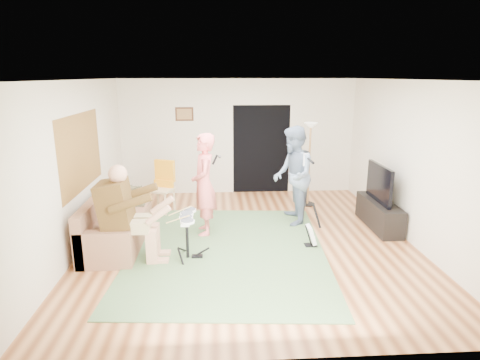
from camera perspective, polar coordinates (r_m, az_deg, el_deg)
name	(u,v)px	position (r m, az deg, el deg)	size (l,w,h in m)	color
floor	(248,241)	(7.00, 1.20, -8.63)	(6.00, 6.00, 0.00)	brown
walls	(249,164)	(6.58, 1.26, 2.23)	(5.50, 6.00, 2.70)	beige
ceiling	(249,80)	(6.43, 1.33, 14.07)	(6.00, 6.00, 0.00)	white
window_blinds	(81,152)	(7.07, -21.68, 3.71)	(2.05, 2.05, 0.00)	olive
doorway	(261,149)	(9.61, 3.05, 4.35)	(2.10, 2.10, 0.00)	black
picture_frame	(184,114)	(9.46, -7.92, 9.27)	(0.42, 0.03, 0.32)	#3F2314
area_rug	(228,251)	(6.61, -1.71, -10.00)	(3.09, 3.94, 0.02)	#4A6C41
sofa	(113,228)	(7.12, -17.63, -6.57)	(0.83, 2.02, 0.82)	#8C5F46
drummer	(130,224)	(6.32, -15.36, -6.06)	(0.98, 0.55, 1.51)	#543917
drum_kit	(187,239)	(6.30, -7.51, -8.31)	(0.40, 0.72, 0.74)	black
singer	(204,185)	(7.06, -5.14, -0.67)	(0.66, 0.43, 1.81)	#F86B6D
microphone	(215,160)	(6.95, -3.58, 2.91)	(0.06, 0.06, 0.24)	black
guitarist	(293,176)	(7.61, 7.55, 0.61)	(0.91, 0.71, 1.87)	slate
guitar_held	(304,158)	(7.58, 9.12, 3.10)	(0.12, 0.60, 0.26)	white
guitar_spare	(312,234)	(6.81, 10.14, -7.64)	(0.26, 0.24, 0.73)	black
torchiere_lamp	(310,149)	(8.69, 9.89, 4.31)	(0.32, 0.32, 1.80)	black
dining_chair	(161,194)	(8.47, -11.11, -1.97)	(0.59, 0.62, 1.07)	beige
tv_cabinet	(379,214)	(7.97, 19.17, -4.59)	(0.40, 1.40, 0.50)	black
television	(379,183)	(7.78, 19.20, -0.43)	(0.06, 1.04, 0.68)	black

